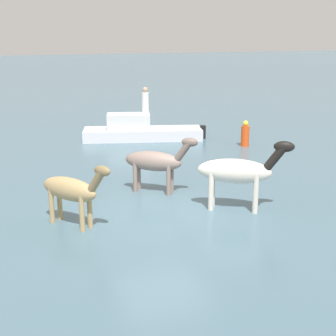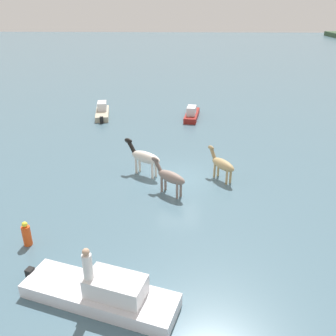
{
  "view_description": "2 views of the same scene",
  "coord_description": "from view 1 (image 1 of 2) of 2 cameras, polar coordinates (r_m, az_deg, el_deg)",
  "views": [
    {
      "loc": [
        -11.8,
        4.53,
        4.79
      ],
      "look_at": [
        0.34,
        -0.32,
        1.18
      ],
      "focal_mm": 52.15,
      "sensor_mm": 36.0,
      "label": 1
    },
    {
      "loc": [
        18.49,
        -0.03,
        9.41
      ],
      "look_at": [
        0.11,
        -0.65,
        0.73
      ],
      "focal_mm": 37.99,
      "sensor_mm": 36.0,
      "label": 2
    }
  ],
  "objects": [
    {
      "name": "horse_chestnut_trailing",
      "position": [
        12.6,
        -11.19,
        -2.52
      ],
      "size": [
        2.05,
        1.59,
        1.76
      ],
      "rotation": [
        0.0,
        0.0,
        3.75
      ],
      "color": "tan",
      "rests_on": "ground_plane"
    },
    {
      "name": "boat_tender_starboard",
      "position": [
        22.86,
        -3.26,
        4.16
      ],
      "size": [
        3.07,
        5.71,
        1.36
      ],
      "rotation": [
        0.0,
        0.0,
        1.27
      ],
      "color": "silver",
      "rests_on": "ground_plane"
    },
    {
      "name": "horse_rear_stallion",
      "position": [
        13.57,
        8.16,
        -0.41
      ],
      "size": [
        1.79,
        2.39,
        2.03
      ],
      "rotation": [
        0.0,
        0.0,
        4.12
      ],
      "color": "silver",
      "rests_on": "ground_plane"
    },
    {
      "name": "person_watcher_seated",
      "position": [
        22.91,
        -2.66,
        7.84
      ],
      "size": [
        0.32,
        0.32,
        1.19
      ],
      "color": "silver",
      "rests_on": "boat_tender_starboard"
    },
    {
      "name": "ground_plane",
      "position": [
        13.52,
        -0.74,
        -5.31
      ],
      "size": [
        213.93,
        213.93,
        0.0
      ],
      "primitive_type": "plane",
      "color": "#476675"
    },
    {
      "name": "horse_lead",
      "position": [
        14.96,
        -1.45,
        0.76
      ],
      "size": [
        1.78,
        2.02,
        1.81
      ],
      "rotation": [
        0.0,
        0.0,
        4.01
      ],
      "color": "gray",
      "rests_on": "ground_plane"
    },
    {
      "name": "buoy_channel_marker",
      "position": [
        21.65,
        9.01,
        3.86
      ],
      "size": [
        0.36,
        0.36,
        1.14
      ],
      "color": "#E54C19",
      "rests_on": "ground_plane"
    }
  ]
}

